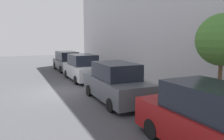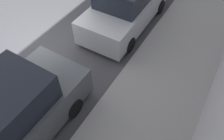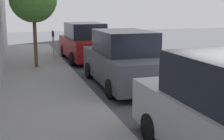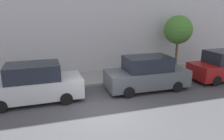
% 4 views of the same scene
% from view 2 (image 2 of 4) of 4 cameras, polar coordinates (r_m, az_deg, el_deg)
% --- Properties ---
extents(ground_plane, '(60.00, 60.00, 0.00)m').
position_cam_2_polar(ground_plane, '(9.16, -18.66, 5.78)').
color(ground_plane, '#424247').
extents(sidewalk, '(2.86, 32.00, 0.15)m').
position_cam_2_polar(sidewalk, '(7.11, 10.76, -7.59)').
color(sidewalk, gray).
rests_on(sidewalk, ground_plane).
extents(parked_suv_second, '(2.08, 4.82, 1.98)m').
position_cam_2_polar(parked_suv_second, '(6.24, -26.27, -12.17)').
color(parked_suv_second, '#4C5156').
rests_on(parked_suv_second, ground_plane).
extents(parked_suv_third, '(2.08, 4.82, 1.98)m').
position_cam_2_polar(parked_suv_third, '(9.36, 3.94, 16.75)').
color(parked_suv_third, '#B7BABF').
rests_on(parked_suv_third, ground_plane).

